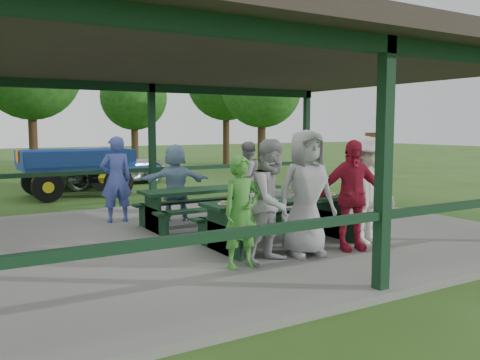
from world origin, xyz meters
TOP-DOWN VIEW (x-y plane):
  - ground at (0.00, 0.00)m, footprint 90.00×90.00m
  - concrete_slab at (0.00, 0.00)m, footprint 10.00×8.00m
  - pavilion_structure at (0.00, 0.00)m, footprint 10.60×8.60m
  - picnic_table_near at (0.30, -1.20)m, footprint 2.61×1.39m
  - picnic_table_far at (0.09, 0.80)m, footprint 2.85×1.39m
  - table_setting at (0.42, -1.16)m, footprint 2.36×0.45m
  - contestant_green at (-0.98, -2.14)m, footprint 0.58×0.39m
  - contestant_grey_left at (-0.44, -2.13)m, footprint 1.00×0.86m
  - contestant_grey_mid at (0.21, -2.06)m, footprint 1.01×0.74m
  - contestant_red at (1.05, -2.14)m, footprint 1.11×0.73m
  - contestant_white_fedora at (1.63, -1.96)m, footprint 1.20×0.73m
  - spectator_lblue at (-0.33, 1.64)m, footprint 1.56×0.81m
  - spectator_blue at (-1.44, 2.12)m, footprint 0.67×0.46m
  - spectator_grey at (1.47, 1.73)m, footprint 0.96×0.86m
  - pickup_truck at (0.48, 9.84)m, footprint 5.32×3.71m
  - farm_trailer at (-1.06, 7.25)m, footprint 4.27×1.95m
  - tree_left at (-1.09, 14.83)m, footprint 4.15×4.15m
  - tree_mid at (4.08, 16.93)m, footprint 3.35×3.35m
  - tree_right at (7.96, 11.06)m, footprint 3.57×3.57m
  - tree_far_right at (9.11, 16.38)m, footprint 4.25×4.25m

SIDE VIEW (x-z plane):
  - ground at x=0.00m, z-range 0.00..0.00m
  - concrete_slab at x=0.00m, z-range 0.00..0.10m
  - picnic_table_near at x=0.30m, z-range 0.20..0.95m
  - picnic_table_far at x=0.09m, z-range 0.21..0.96m
  - pickup_truck at x=0.48m, z-range 0.00..1.35m
  - farm_trailer at x=-1.06m, z-range -0.01..1.49m
  - contestant_green at x=-0.98m, z-range 0.10..1.67m
  - table_setting at x=0.42m, z-range 0.83..0.93m
  - spectator_lblue at x=-0.33m, z-range 0.10..1.71m
  - spectator_grey at x=1.47m, z-range 0.10..1.72m
  - contestant_red at x=1.05m, z-range 0.10..1.86m
  - spectator_blue at x=-1.44m, z-range 0.10..1.87m
  - contestant_grey_left at x=-0.44m, z-range 0.10..1.88m
  - contestant_white_fedora at x=1.63m, z-range 0.08..1.94m
  - contestant_grey_mid at x=0.21m, z-range 0.10..2.02m
  - pavilion_structure at x=0.00m, z-range 1.55..4.79m
  - tree_mid at x=4.08m, z-range 0.92..6.16m
  - tree_right at x=7.96m, z-range 0.99..6.56m
  - tree_left at x=-1.09m, z-range 1.15..7.64m
  - tree_far_right at x=9.11m, z-range 1.18..7.83m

